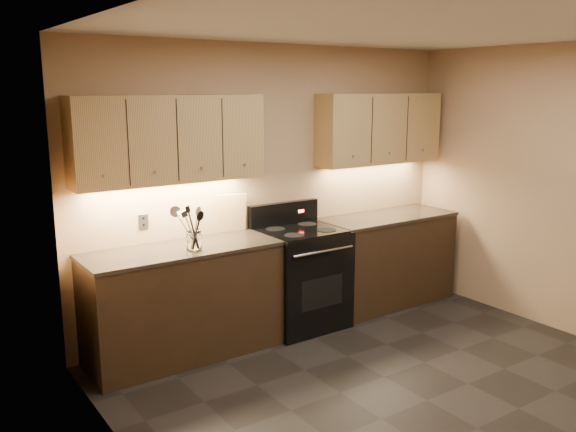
% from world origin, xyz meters
% --- Properties ---
extents(floor, '(4.00, 4.00, 0.00)m').
position_xyz_m(floor, '(0.00, 0.00, 0.00)').
color(floor, black).
rests_on(floor, ground).
extents(ceiling, '(4.00, 4.00, 0.00)m').
position_xyz_m(ceiling, '(0.00, 0.00, 2.60)').
color(ceiling, silver).
rests_on(ceiling, wall_back).
extents(wall_back, '(4.00, 0.04, 2.60)m').
position_xyz_m(wall_back, '(0.00, 2.00, 1.30)').
color(wall_back, tan).
rests_on(wall_back, ground).
extents(wall_left, '(0.04, 4.00, 2.60)m').
position_xyz_m(wall_left, '(-2.00, 0.00, 1.30)').
color(wall_left, tan).
rests_on(wall_left, ground).
extents(counter_left, '(1.62, 0.62, 0.93)m').
position_xyz_m(counter_left, '(-1.10, 1.70, 0.47)').
color(counter_left, black).
rests_on(counter_left, ground).
extents(counter_right, '(1.46, 0.62, 0.93)m').
position_xyz_m(counter_right, '(1.18, 1.70, 0.47)').
color(counter_right, black).
rests_on(counter_right, ground).
extents(stove, '(0.76, 0.68, 1.14)m').
position_xyz_m(stove, '(0.08, 1.68, 0.48)').
color(stove, black).
rests_on(stove, ground).
extents(upper_cab_left, '(1.60, 0.30, 0.70)m').
position_xyz_m(upper_cab_left, '(-1.10, 1.85, 1.80)').
color(upper_cab_left, tan).
rests_on(upper_cab_left, wall_back).
extents(upper_cab_right, '(1.44, 0.30, 0.70)m').
position_xyz_m(upper_cab_right, '(1.18, 1.85, 1.80)').
color(upper_cab_right, tan).
rests_on(upper_cab_right, wall_back).
extents(outlet_plate, '(0.08, 0.01, 0.12)m').
position_xyz_m(outlet_plate, '(-1.30, 1.99, 1.12)').
color(outlet_plate, '#B2B5BA').
rests_on(outlet_plate, wall_back).
extents(utensil_crock, '(0.15, 0.15, 0.15)m').
position_xyz_m(utensil_crock, '(-1.04, 1.59, 1.00)').
color(utensil_crock, white).
rests_on(utensil_crock, counter_left).
extents(cutting_board, '(0.28, 0.10, 0.35)m').
position_xyz_m(cutting_board, '(-0.48, 1.97, 1.10)').
color(cutting_board, '#D8BE74').
rests_on(cutting_board, counter_left).
extents(wooden_spoon, '(0.14, 0.07, 0.34)m').
position_xyz_m(wooden_spoon, '(-1.06, 1.59, 1.11)').
color(wooden_spoon, '#D8BE74').
rests_on(wooden_spoon, utensil_crock).
extents(black_spoon, '(0.09, 0.17, 0.33)m').
position_xyz_m(black_spoon, '(-1.04, 1.60, 1.11)').
color(black_spoon, black).
rests_on(black_spoon, utensil_crock).
extents(black_turner, '(0.17, 0.14, 0.38)m').
position_xyz_m(black_turner, '(-1.02, 1.57, 1.13)').
color(black_turner, black).
rests_on(black_turner, utensil_crock).
extents(steel_spatula, '(0.22, 0.13, 0.37)m').
position_xyz_m(steel_spatula, '(-1.00, 1.61, 1.12)').
color(steel_spatula, silver).
rests_on(steel_spatula, utensil_crock).
extents(steel_skimmer, '(0.25, 0.18, 0.38)m').
position_xyz_m(steel_skimmer, '(-1.02, 1.57, 1.13)').
color(steel_skimmer, silver).
rests_on(steel_skimmer, utensil_crock).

